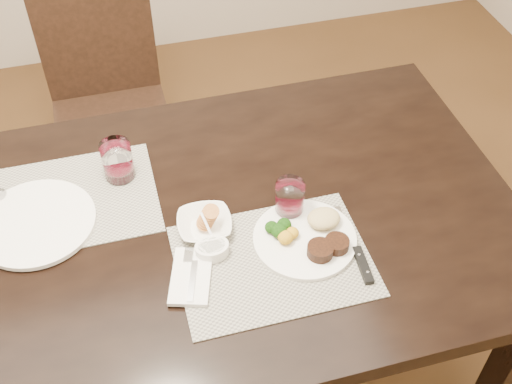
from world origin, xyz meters
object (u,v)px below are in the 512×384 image
object	(u,v)px
chair_far	(108,95)
wine_glass_near	(290,200)
dinner_plate	(310,236)
cracker_bowl	(205,224)
steak_knife	(358,256)
far_plate	(36,223)

from	to	relation	value
chair_far	wine_glass_near	xyz separation A→B (m)	(0.40, -0.96, 0.30)
wine_glass_near	chair_far	bearing A→B (deg)	112.64
wine_glass_near	dinner_plate	bearing A→B (deg)	-78.42
cracker_bowl	wine_glass_near	distance (m)	0.22
steak_knife	far_plate	world-z (taller)	same
wine_glass_near	far_plate	world-z (taller)	wine_glass_near
steak_knife	cracker_bowl	distance (m)	0.39
cracker_bowl	wine_glass_near	bearing A→B (deg)	0.00
dinner_plate	cracker_bowl	world-z (taller)	cracker_bowl
chair_far	cracker_bowl	xyz separation A→B (m)	(0.18, -0.96, 0.27)
wine_glass_near	far_plate	distance (m)	0.64
chair_far	steak_knife	distance (m)	1.29
chair_far	wine_glass_near	size ratio (longest dim) A/B	8.97
steak_knife	wine_glass_near	distance (m)	0.22
dinner_plate	chair_far	bearing A→B (deg)	125.68
steak_knife	cracker_bowl	size ratio (longest dim) A/B	1.75
chair_far	far_plate	xyz separation A→B (m)	(-0.23, -0.84, 0.26)
chair_far	far_plate	world-z (taller)	chair_far
chair_far	steak_knife	bearing A→B (deg)	-65.71
cracker_bowl	far_plate	size ratio (longest dim) A/B	0.49
dinner_plate	steak_knife	world-z (taller)	dinner_plate
dinner_plate	far_plate	bearing A→B (deg)	174.53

